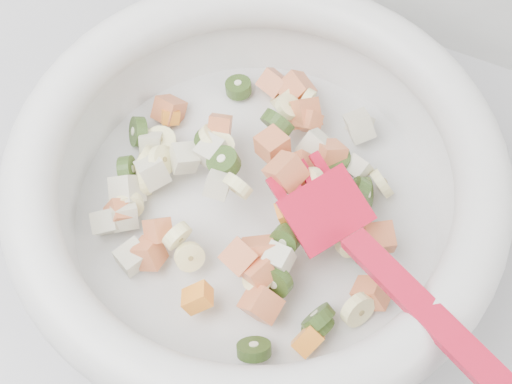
% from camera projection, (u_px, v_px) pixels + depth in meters
% --- Properties ---
extents(mixing_bowl, '(0.43, 0.38, 0.13)m').
position_uv_depth(mixing_bowl, '(256.00, 186.00, 0.55)').
color(mixing_bowl, silver).
rests_on(mixing_bowl, counter).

